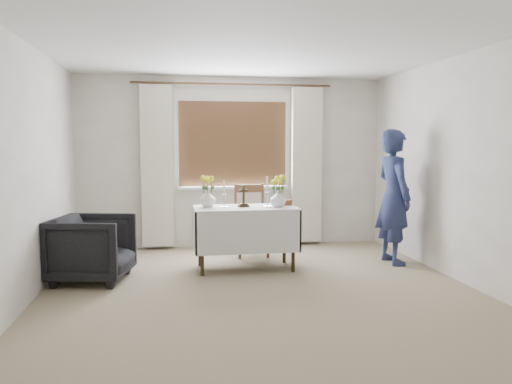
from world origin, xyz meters
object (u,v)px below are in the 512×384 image
altar_table (245,238)px  wooden_chair (251,220)px  person (394,197)px  armchair (93,248)px  flower_vase_left (208,199)px  flower_vase_right (278,199)px  wooden_cross (244,196)px

altar_table → wooden_chair: 0.75m
altar_table → person: bearing=0.1°
armchair → flower_vase_left: size_ratio=4.02×
armchair → flower_vase_left: (1.30, 0.34, 0.49)m
altar_table → flower_vase_right: flower_vase_right is taller
wooden_chair → flower_vase_right: (0.20, -0.77, 0.38)m
flower_vase_right → wooden_chair: bearing=104.8°
armchair → person: bearing=-74.8°
wooden_chair → flower_vase_left: 0.97m
armchair → flower_vase_right: size_ratio=4.07×
altar_table → person: person is taller
wooden_cross → flower_vase_right: 0.42m
wooden_chair → person: person is taller
wooden_chair → wooden_cross: (-0.21, -0.70, 0.41)m
wooden_chair → person: bearing=-23.6°
person → flower_vase_left: person is taller
wooden_chair → armchair: (-1.94, -0.97, -0.12)m
person → flower_vase_left: (-2.36, 0.09, 0.01)m
person → flower_vase_right: person is taller
armchair → wooden_cross: 1.83m
person → flower_vase_left: size_ratio=8.47×
wooden_chair → wooden_cross: 0.83m
wooden_cross → armchair: bearing=175.4°
flower_vase_left → person: bearing=-2.1°
wooden_chair → wooden_cross: bearing=-107.5°
altar_table → person: size_ratio=0.73×
flower_vase_right → flower_vase_left: bearing=170.6°
wooden_chair → flower_vase_left: (-0.64, -0.63, 0.38)m
altar_table → armchair: altar_table is taller
wooden_cross → person: bearing=-14.2°
altar_table → wooden_cross: bearing=127.6°
altar_table → flower_vase_right: (0.39, -0.05, 0.48)m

